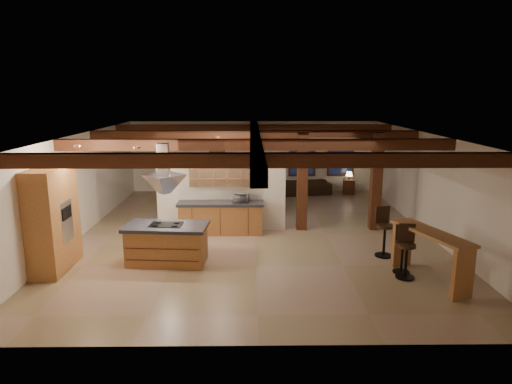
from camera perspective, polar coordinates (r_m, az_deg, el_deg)
ground at (r=13.35m, az=-0.11°, el=-5.29°), size 12.00×12.00×0.00m
room_walls at (r=12.92m, az=-0.11°, el=2.26°), size 12.00×12.00×12.00m
ceiling_beams at (r=12.79m, az=-0.11°, el=6.58°), size 10.00×12.00×0.28m
timber_posts at (r=13.67m, az=10.41°, el=2.54°), size 2.50×0.30×2.90m
partition_wall at (r=13.58m, az=-4.35°, el=-0.22°), size 3.80×0.18×2.20m
pantry_cabinet at (r=11.45m, az=-24.04°, el=-3.13°), size 0.67×1.60×2.40m
back_counter at (r=13.35m, az=-4.42°, el=-3.20°), size 2.50×0.66×0.94m
upper_display_cabinet at (r=13.25m, az=-4.46°, el=2.77°), size 1.80×0.36×0.95m
range_hood at (r=10.90m, az=-11.35°, el=0.14°), size 1.10×1.10×1.40m
back_windows at (r=19.06m, az=8.19°, el=4.53°), size 2.70×0.07×1.70m
framed_art at (r=18.86m, az=-4.87°, el=5.15°), size 0.65×0.05×0.85m
recessed_cans at (r=11.12m, az=-13.25°, el=5.96°), size 3.16×2.46×0.03m
kitchen_island at (r=11.24m, az=-11.07°, el=-6.33°), size 2.03×1.19×0.97m
dining_table at (r=15.91m, az=0.17°, el=-1.25°), size 1.94×1.41×0.61m
sofa at (r=18.59m, az=5.93°, el=0.70°), size 2.31×1.27×0.64m
microwave at (r=13.18m, az=-1.89°, el=-0.76°), size 0.49×0.39×0.24m
bar_counter at (r=10.60m, az=20.97°, el=-6.54°), size 1.19×2.21×1.13m
side_table at (r=18.97m, az=11.51°, el=0.67°), size 0.55×0.55×0.58m
table_lamp at (r=18.87m, az=11.57°, el=2.21°), size 0.27×0.27×0.32m
bar_stool_a at (r=10.68m, az=18.28°, el=-7.04°), size 0.42×0.44×1.20m
bar_stool_b at (r=10.98m, az=17.83°, el=-6.79°), size 0.39×0.41×1.09m
bar_stool_c at (r=11.90m, az=15.71°, el=-4.78°), size 0.44×0.45×1.25m
dining_chairs at (r=15.85m, az=0.17°, el=-0.34°), size 1.82×1.82×1.11m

